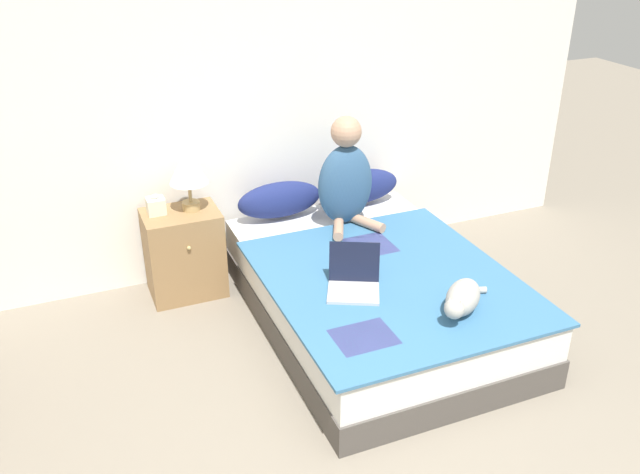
{
  "coord_description": "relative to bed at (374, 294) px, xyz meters",
  "views": [
    {
      "loc": [
        -1.15,
        -1.28,
        2.56
      ],
      "look_at": [
        0.19,
        1.94,
        0.79
      ],
      "focal_mm": 38.0,
      "sensor_mm": 36.0,
      "label": 1
    }
  ],
  "objects": [
    {
      "name": "nightstand",
      "position": [
        -1.06,
        0.86,
        0.1
      ],
      "size": [
        0.52,
        0.4,
        0.63
      ],
      "color": "#937047",
      "rests_on": "ground_plane"
    },
    {
      "name": "pillow_near",
      "position": [
        -0.32,
        0.92,
        0.36
      ],
      "size": [
        0.63,
        0.22,
        0.27
      ],
      "color": "navy",
      "rests_on": "bed"
    },
    {
      "name": "cat_tabby",
      "position": [
        0.19,
        -0.69,
        0.32
      ],
      "size": [
        0.44,
        0.36,
        0.18
      ],
      "rotation": [
        0.0,
        0.0,
        -2.42
      ],
      "color": "#A8A399",
      "rests_on": "bed"
    },
    {
      "name": "bed",
      "position": [
        0.0,
        0.0,
        0.0
      ],
      "size": [
        1.48,
        2.11,
        0.44
      ],
      "color": "#4C4742",
      "rests_on": "ground_plane"
    },
    {
      "name": "pillow_far",
      "position": [
        0.32,
        0.92,
        0.36
      ],
      "size": [
        0.63,
        0.22,
        0.27
      ],
      "color": "navy",
      "rests_on": "bed"
    },
    {
      "name": "wall_back",
      "position": [
        -0.64,
        1.13,
        1.06
      ],
      "size": [
        5.89,
        0.05,
        2.55
      ],
      "color": "white",
      "rests_on": "ground_plane"
    },
    {
      "name": "person_sitting",
      "position": [
        0.08,
        0.65,
        0.56
      ],
      "size": [
        0.41,
        0.4,
        0.79
      ],
      "color": "#33567A",
      "rests_on": "bed"
    },
    {
      "name": "laptop_open",
      "position": [
        -0.26,
        -0.23,
        0.28
      ],
      "size": [
        0.41,
        0.41,
        0.26
      ],
      "rotation": [
        0.0,
        0.0,
        -0.46
      ],
      "color": "#B7B7BC",
      "rests_on": "bed"
    },
    {
      "name": "tissue_box",
      "position": [
        -1.21,
        0.91,
        0.47
      ],
      "size": [
        0.12,
        0.12,
        0.14
      ],
      "color": "beige",
      "rests_on": "nightstand"
    },
    {
      "name": "table_lamp",
      "position": [
        -0.98,
        0.88,
        0.71
      ],
      "size": [
        0.26,
        0.26,
        0.44
      ],
      "color": "tan",
      "rests_on": "nightstand"
    }
  ]
}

